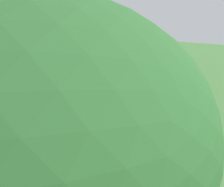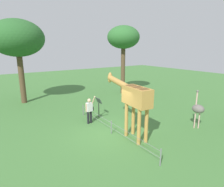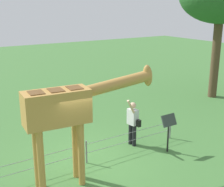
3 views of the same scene
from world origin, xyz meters
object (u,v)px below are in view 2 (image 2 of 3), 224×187
object	(u,v)px
info_sign	(99,103)
giraffe	(133,97)
visitor	(90,109)
ostrich	(198,109)
tree_northeast	(17,39)
tree_east	(123,38)

from	to	relation	value
info_sign	giraffe	bearing A→B (deg)	179.44
giraffe	visitor	bearing A→B (deg)	19.66
ostrich	tree_northeast	size ratio (longest dim) A/B	0.33
giraffe	visitor	size ratio (longest dim) A/B	2.15
ostrich	giraffe	bearing A→B (deg)	71.24
ostrich	tree_northeast	world-z (taller)	tree_northeast
giraffe	ostrich	bearing A→B (deg)	-108.76
info_sign	visitor	bearing A→B (deg)	123.72
giraffe	info_sign	xyz separation A→B (m)	(3.55, -0.03, -1.19)
ostrich	info_sign	bearing A→B (deg)	37.75
tree_east	tree_northeast	size ratio (longest dim) A/B	0.98
info_sign	ostrich	bearing A→B (deg)	-142.25
visitor	tree_northeast	world-z (taller)	tree_northeast
visitor	info_sign	bearing A→B (deg)	-56.28
tree_northeast	ostrich	bearing A→B (deg)	-147.06
visitor	ostrich	xyz separation A→B (m)	(-4.13, -4.79, 0.27)
visitor	tree_northeast	xyz separation A→B (m)	(7.19, 2.54, 4.35)
ostrich	tree_northeast	distance (m)	14.09
visitor	tree_east	size ratio (longest dim) A/B	0.27
visitor	ostrich	world-z (taller)	ostrich
info_sign	tree_northeast	bearing A→B (deg)	28.98
tree_east	tree_northeast	world-z (taller)	tree_northeast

